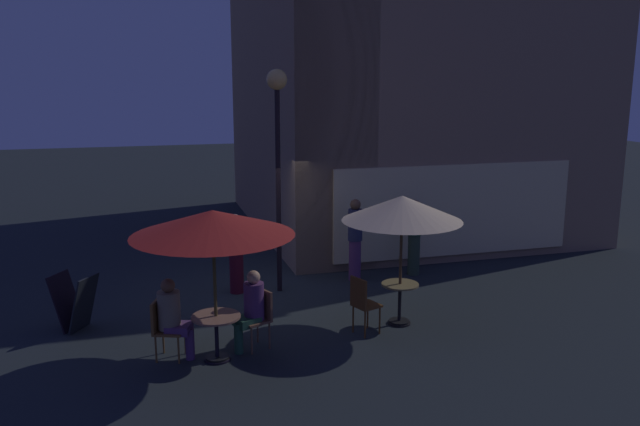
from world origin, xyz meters
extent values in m
plane|color=#21272A|center=(0.00, 0.00, 0.00)|extent=(60.00, 60.00, 0.00)
cube|color=#97785B|center=(5.12, 1.93, 4.47)|extent=(8.33, 1.86, 8.95)
cube|color=#97785B|center=(1.89, 5.41, 4.47)|extent=(1.86, 8.81, 8.95)
cube|color=beige|center=(4.71, 0.96, 1.25)|extent=(5.83, 0.08, 2.10)
cylinder|color=black|center=(0.40, 0.11, 2.03)|extent=(0.10, 0.10, 4.07)
sphere|color=#FBCB67|center=(0.40, 0.11, 4.19)|extent=(0.40, 0.40, 0.40)
cube|color=black|center=(-3.23, -1.08, 0.50)|extent=(0.55, 0.63, 0.96)
cube|color=black|center=(-3.53, -0.89, 0.50)|extent=(0.55, 0.63, 0.96)
cylinder|color=black|center=(2.03, -2.22, 0.01)|extent=(0.40, 0.40, 0.03)
cylinder|color=black|center=(2.03, -2.22, 0.35)|extent=(0.06, 0.06, 0.70)
cylinder|color=olive|center=(2.03, -2.22, 0.72)|extent=(0.64, 0.64, 0.03)
cylinder|color=black|center=(-1.22, -2.84, 0.01)|extent=(0.40, 0.40, 0.03)
cylinder|color=black|center=(-1.22, -2.84, 0.34)|extent=(0.06, 0.06, 0.68)
cylinder|color=#885C48|center=(-1.22, -2.84, 0.70)|extent=(0.74, 0.74, 0.03)
cylinder|color=black|center=(2.03, -2.22, 0.03)|extent=(0.36, 0.36, 0.06)
cylinder|color=#4D3520|center=(2.03, -2.22, 1.11)|extent=(0.05, 0.05, 2.23)
cone|color=beige|center=(2.03, -2.22, 2.06)|extent=(2.05, 2.05, 0.43)
cylinder|color=black|center=(-1.22, -2.84, 0.03)|extent=(0.36, 0.36, 0.06)
cylinder|color=#483E1F|center=(-1.22, -2.84, 1.14)|extent=(0.05, 0.05, 2.29)
cone|color=maroon|center=(-1.22, -2.84, 2.15)|extent=(2.42, 2.42, 0.37)
cylinder|color=#5C3517|center=(1.43, -2.27, 0.24)|extent=(0.03, 0.03, 0.48)
cylinder|color=#5C3517|center=(1.53, -2.56, 0.24)|extent=(0.03, 0.03, 0.48)
cylinder|color=#5C3517|center=(1.13, -2.37, 0.24)|extent=(0.03, 0.03, 0.48)
cylinder|color=#5C3517|center=(1.23, -2.67, 0.24)|extent=(0.03, 0.03, 0.48)
cube|color=#5C3517|center=(1.33, -2.47, 0.49)|extent=(0.51, 0.51, 0.04)
cube|color=#5C3517|center=(1.16, -2.53, 0.76)|extent=(0.17, 0.39, 0.49)
cylinder|color=brown|center=(-1.67, -2.49, 0.22)|extent=(0.03, 0.03, 0.43)
cylinder|color=brown|center=(-1.79, -2.81, 0.22)|extent=(0.03, 0.03, 0.43)
cylinder|color=brown|center=(-1.99, -2.36, 0.22)|extent=(0.03, 0.03, 0.43)
cylinder|color=brown|center=(-2.12, -2.69, 0.22)|extent=(0.03, 0.03, 0.43)
cube|color=brown|center=(-1.89, -2.59, 0.45)|extent=(0.56, 0.56, 0.04)
cube|color=brown|center=(-2.08, -2.52, 0.70)|extent=(0.19, 0.42, 0.47)
cylinder|color=brown|center=(-0.67, -2.79, 0.22)|extent=(0.03, 0.03, 0.45)
cylinder|color=brown|center=(-0.81, -2.48, 0.22)|extent=(0.03, 0.03, 0.45)
cylinder|color=brown|center=(-0.37, -2.65, 0.22)|extent=(0.03, 0.03, 0.45)
cylinder|color=brown|center=(-0.50, -2.35, 0.22)|extent=(0.03, 0.03, 0.45)
cube|color=brown|center=(-0.59, -2.57, 0.47)|extent=(0.55, 0.55, 0.04)
cube|color=brown|center=(-0.41, -2.49, 0.71)|extent=(0.20, 0.40, 0.46)
cube|color=#553367|center=(-1.76, -2.64, 0.49)|extent=(0.46, 0.45, 0.14)
cylinder|color=#553367|center=(-1.61, -2.69, 0.24)|extent=(0.14, 0.14, 0.49)
cylinder|color=#7A6E5A|center=(-1.89, -2.59, 0.78)|extent=(0.34, 0.34, 0.58)
sphere|color=brown|center=(-1.89, -2.59, 1.17)|extent=(0.21, 0.21, 0.21)
cube|color=#265038|center=(-0.72, -2.62, 0.49)|extent=(0.46, 0.44, 0.14)
cylinder|color=#265038|center=(-0.86, -2.69, 0.24)|extent=(0.14, 0.14, 0.49)
cylinder|color=#532F5F|center=(-0.59, -2.57, 0.79)|extent=(0.32, 0.32, 0.60)
sphere|color=tan|center=(-0.59, -2.57, 1.18)|extent=(0.21, 0.21, 0.21)
cylinder|color=#623561|center=(2.09, 0.36, 0.44)|extent=(0.26, 0.26, 0.87)
cylinder|color=#2C304D|center=(2.09, 0.36, 1.20)|extent=(0.30, 0.30, 0.66)
sphere|color=brown|center=(2.09, 0.36, 1.64)|extent=(0.22, 0.22, 0.22)
cylinder|color=#4F121F|center=(-0.45, 0.23, 0.43)|extent=(0.28, 0.28, 0.86)
cylinder|color=#244F31|center=(-0.45, 0.23, 1.14)|extent=(0.33, 0.33, 0.56)
sphere|color=beige|center=(-0.45, 0.23, 1.51)|extent=(0.20, 0.20, 0.20)
cylinder|color=#2F422F|center=(3.45, 0.39, 0.44)|extent=(0.26, 0.26, 0.89)
cylinder|color=#244D3B|center=(3.45, 0.39, 1.17)|extent=(0.31, 0.31, 0.57)
sphere|color=#906A4F|center=(3.45, 0.39, 1.55)|extent=(0.21, 0.21, 0.21)
camera|label=1|loc=(-2.21, -12.10, 4.23)|focal=36.25mm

